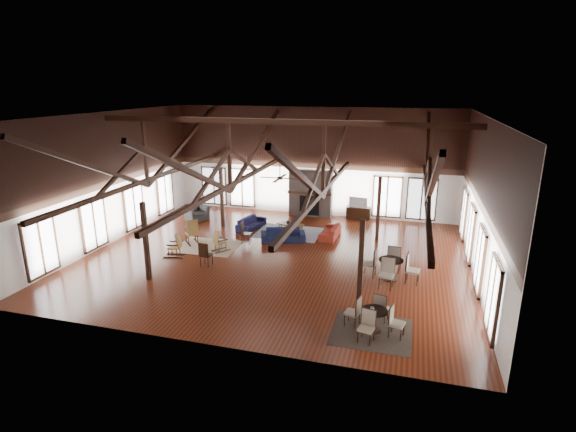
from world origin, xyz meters
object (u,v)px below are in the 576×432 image
(coffee_table, at_px, (291,225))
(armchair, at_px, (196,213))
(tv_console, at_px, (358,213))
(sofa_navy_front, at_px, (283,235))
(cafe_table_far, at_px, (391,266))
(sofa_orange, at_px, (330,232))
(sofa_navy_left, at_px, (251,223))
(cafe_table_near, at_px, (374,316))

(coffee_table, bearing_deg, armchair, -166.82)
(tv_console, bearing_deg, armchair, -162.78)
(sofa_navy_front, height_order, coffee_table, sofa_navy_front)
(coffee_table, xyz_separation_m, cafe_table_far, (5.13, -4.35, 0.13))
(sofa_orange, xyz_separation_m, cafe_table_far, (3.12, -4.28, 0.29))
(sofa_navy_left, distance_m, cafe_table_far, 8.58)
(sofa_navy_front, distance_m, coffee_table, 1.29)
(coffee_table, height_order, tv_console, tv_console)
(cafe_table_near, bearing_deg, tv_console, 99.32)
(cafe_table_near, bearing_deg, sofa_orange, 109.17)
(tv_console, bearing_deg, sofa_orange, -104.86)
(sofa_navy_front, distance_m, sofa_navy_left, 2.58)
(sofa_navy_left, height_order, cafe_table_near, cafe_table_near)
(sofa_orange, height_order, armchair, armchair)
(coffee_table, distance_m, cafe_table_far, 6.73)
(sofa_navy_front, height_order, cafe_table_far, cafe_table_far)
(armchair, bearing_deg, sofa_navy_front, -78.91)
(cafe_table_near, xyz_separation_m, cafe_table_far, (0.26, 3.93, 0.08))
(cafe_table_far, distance_m, tv_console, 8.09)
(sofa_orange, bearing_deg, armchair, -94.42)
(sofa_orange, height_order, coffee_table, sofa_orange)
(sofa_navy_left, bearing_deg, coffee_table, -84.12)
(sofa_navy_front, relative_size, cafe_table_far, 0.95)
(sofa_orange, height_order, cafe_table_near, cafe_table_near)
(coffee_table, relative_size, cafe_table_near, 0.75)
(cafe_table_near, distance_m, tv_console, 11.87)
(sofa_orange, height_order, cafe_table_far, cafe_table_far)
(sofa_navy_left, xyz_separation_m, sofa_orange, (4.17, -0.23, -0.01))
(sofa_navy_front, bearing_deg, sofa_navy_left, 127.28)
(cafe_table_near, bearing_deg, sofa_navy_left, 129.76)
(cafe_table_near, height_order, cafe_table_far, cafe_table_far)
(sofa_navy_front, distance_m, sofa_orange, 2.37)
(sofa_navy_front, height_order, tv_console, tv_console)
(sofa_navy_front, height_order, sofa_navy_left, sofa_navy_front)
(sofa_navy_front, relative_size, tv_console, 1.60)
(sofa_navy_front, distance_m, cafe_table_near, 8.54)
(cafe_table_far, bearing_deg, sofa_navy_left, 148.22)
(cafe_table_far, bearing_deg, tv_console, 105.67)
(sofa_navy_front, bearing_deg, cafe_table_far, -49.42)
(sofa_navy_left, bearing_deg, sofa_navy_front, -113.92)
(sofa_navy_left, height_order, armchair, armchair)
(cafe_table_far, bearing_deg, sofa_orange, 126.05)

